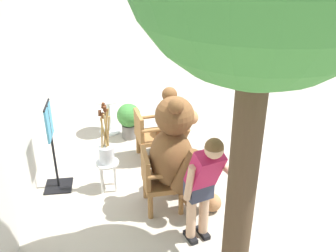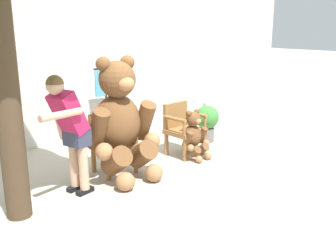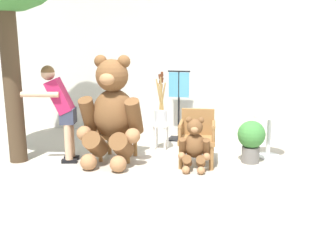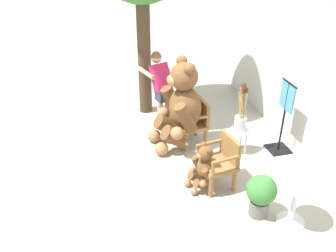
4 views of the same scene
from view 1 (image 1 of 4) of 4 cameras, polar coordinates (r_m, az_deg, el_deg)
ground_plane at (r=6.02m, az=2.91°, el=-7.68°), size 60.00×60.00×0.00m
back_wall at (r=5.46m, az=-22.37°, el=3.19°), size 10.00×0.16×2.80m
wooden_chair_left at (r=5.15m, az=-1.52°, el=-7.98°), size 0.59×0.55×0.86m
wooden_chair_right at (r=6.27m, az=-2.90°, el=-1.25°), size 0.63×0.60×0.86m
teddy_bear_large at (r=4.99m, az=1.54°, el=-4.16°), size 1.02×0.98×1.70m
teddy_bear_small at (r=6.35m, az=-0.34°, el=-1.57°), size 0.49×0.49×0.80m
person_visitor at (r=4.32m, az=5.48°, el=-8.33°), size 0.72×0.63×1.54m
white_stool at (r=5.63m, az=-9.16°, el=-6.37°), size 0.34×0.34×0.46m
brush_bucket at (r=5.46m, az=-9.38°, el=-3.52°), size 0.22×0.22×0.93m
round_side_table at (r=7.24m, az=-9.09°, el=2.23°), size 0.56×0.56×0.72m
potted_plant at (r=7.02m, az=-5.99°, el=1.16°), size 0.44×0.44×0.68m
clothing_display_stand at (r=5.65m, az=-17.20°, el=-2.87°), size 0.44×0.40×1.36m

